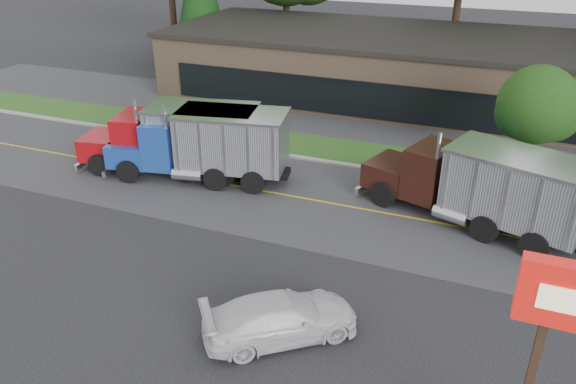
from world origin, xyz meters
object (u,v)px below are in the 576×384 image
at_px(dump_truck_blue, 208,143).
at_px(dump_truck_maroon, 485,184).
at_px(rally_car, 281,317).
at_px(dump_truck_red, 179,137).

bearing_deg(dump_truck_blue, dump_truck_maroon, 169.86).
distance_m(dump_truck_maroon, rally_car, 10.51).
height_order(dump_truck_maroon, rally_car, dump_truck_maroon).
bearing_deg(dump_truck_blue, rally_car, 118.40).
xyz_separation_m(dump_truck_maroon, rally_car, (-4.90, -9.23, -1.13)).
bearing_deg(dump_truck_maroon, dump_truck_red, 18.21).
distance_m(dump_truck_red, dump_truck_maroon, 14.00).
height_order(dump_truck_blue, rally_car, dump_truck_blue).
height_order(dump_truck_red, dump_truck_maroon, same).
xyz_separation_m(dump_truck_blue, dump_truck_maroon, (12.32, 0.18, 0.00)).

